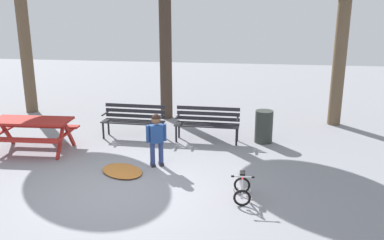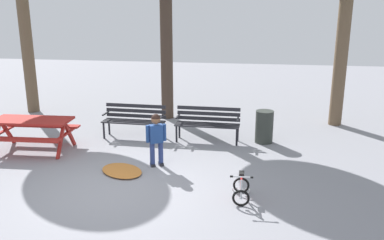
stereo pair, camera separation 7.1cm
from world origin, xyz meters
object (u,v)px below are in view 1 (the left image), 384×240
child_standing (156,136)px  picnic_table (32,127)px  park_bench_left (207,121)px  trash_bin (264,127)px  park_bench_far_left (134,118)px  kids_bicycle (242,189)px

child_standing → picnic_table: bearing=171.2°
park_bench_left → child_standing: bearing=-114.9°
trash_bin → child_standing: bearing=-139.3°
park_bench_far_left → kids_bicycle: bearing=-47.5°
kids_bicycle → child_standing: bearing=144.9°
park_bench_left → trash_bin: bearing=3.8°
kids_bicycle → picnic_table: bearing=160.2°
picnic_table → park_bench_far_left: 2.46m
picnic_table → park_bench_left: park_bench_left is taller
park_bench_left → kids_bicycle: bearing=-72.8°
park_bench_far_left → park_bench_left: size_ratio=1.00×
park_bench_far_left → trash_bin: (3.30, 0.10, -0.11)m
park_bench_left → kids_bicycle: park_bench_left is taller
child_standing → trash_bin: size_ratio=1.41×
picnic_table → trash_bin: trash_bin is taller
trash_bin → park_bench_left: bearing=-176.2°
park_bench_left → trash_bin: size_ratio=1.99×
park_bench_far_left → park_bench_left: 1.90m
picnic_table → kids_bicycle: (4.92, -1.77, -0.39)m
picnic_table → trash_bin: (5.35, 1.47, -0.19)m
child_standing → park_bench_left: bearing=65.1°
trash_bin → park_bench_far_left: bearing=-178.2°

